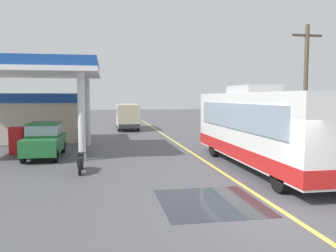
{
  "coord_description": "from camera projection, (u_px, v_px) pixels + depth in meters",
  "views": [
    {
      "loc": [
        -4.75,
        -8.37,
        3.14
      ],
      "look_at": [
        -1.5,
        10.0,
        1.6
      ],
      "focal_mm": 37.47,
      "sensor_mm": 36.0,
      "label": 1
    }
  ],
  "objects": [
    {
      "name": "ground",
      "position": [
        165.0,
        135.0,
        28.93
      ],
      "size": [
        120.0,
        120.0,
        0.0
      ],
      "primitive_type": "plane",
      "color": "#4C4C51"
    },
    {
      "name": "lane_divider_stripe",
      "position": [
        177.0,
        143.0,
        24.02
      ],
      "size": [
        0.16,
        50.0,
        0.01
      ],
      "primitive_type": "cube",
      "color": "#D8CC4C",
      "rests_on": "ground"
    },
    {
      "name": "wet_puddle_patch",
      "position": [
        210.0,
        202.0,
        10.49
      ],
      "size": [
        2.98,
        3.32,
        0.01
      ],
      "primitive_type": "cube",
      "color": "#26282D",
      "rests_on": "ground"
    },
    {
      "name": "coach_bus_main",
      "position": [
        261.0,
        129.0,
        15.44
      ],
      "size": [
        2.6,
        11.04,
        3.69
      ],
      "color": "white",
      "rests_on": "ground"
    },
    {
      "name": "gas_station_roadside",
      "position": [
        31.0,
        105.0,
        23.28
      ],
      "size": [
        9.1,
        11.95,
        5.1
      ],
      "color": "#194799",
      "rests_on": "ground"
    },
    {
      "name": "car_at_pump",
      "position": [
        45.0,
        138.0,
        18.27
      ],
      "size": [
        1.7,
        4.2,
        1.82
      ],
      "color": "#1E602D",
      "rests_on": "ground"
    },
    {
      "name": "minibus_opposing_lane",
      "position": [
        127.0,
        114.0,
        34.14
      ],
      "size": [
        2.04,
        6.13,
        2.44
      ],
      "color": "#BFB799",
      "rests_on": "ground"
    },
    {
      "name": "motorcycle_parked_forecourt",
      "position": [
        81.0,
        161.0,
        14.71
      ],
      "size": [
        0.55,
        1.8,
        0.92
      ],
      "color": "black",
      "rests_on": "ground"
    },
    {
      "name": "pedestrian_near_pump",
      "position": [
        54.0,
        135.0,
        20.43
      ],
      "size": [
        0.55,
        0.22,
        1.66
      ],
      "color": "#33333F",
      "rests_on": "ground"
    },
    {
      "name": "utility_pole_roadside",
      "position": [
        306.0,
        86.0,
        19.85
      ],
      "size": [
        1.8,
        0.24,
        7.19
      ],
      "color": "brown",
      "rests_on": "ground"
    }
  ]
}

